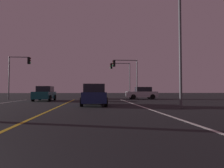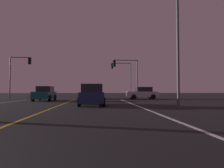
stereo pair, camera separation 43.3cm
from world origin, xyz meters
TOP-DOWN VIEW (x-y plane):
  - lane_edge_right at (6.12, 9.31)m, footprint 0.16×30.62m
  - lane_center_divider at (0.00, 9.31)m, footprint 0.16×30.62m
  - car_oncoming at (-3.13, 21.96)m, footprint 2.02×4.30m
  - car_lead_same_lane at (2.60, 14.39)m, footprint 2.02×4.30m
  - car_crossing_side at (9.37, 25.89)m, footprint 4.30×2.02m
  - car_ahead_far at (2.42, 26.88)m, footprint 2.02×4.30m
  - traffic_light_near_right at (6.84, 25.12)m, footprint 3.49×0.36m
  - traffic_light_near_left at (-7.21, 25.12)m, footprint 2.81×0.36m
  - traffic_light_far_right at (6.93, 30.62)m, footprint 3.39×0.36m
  - street_lamp_right_near at (8.00, 11.21)m, footprint 1.90×0.44m

SIDE VIEW (x-z plane):
  - lane_edge_right at x=6.12m, z-range 0.00..0.01m
  - lane_center_divider at x=0.00m, z-range 0.00..0.01m
  - car_oncoming at x=-3.13m, z-range -0.03..1.67m
  - car_lead_same_lane at x=2.60m, z-range -0.03..1.67m
  - car_crossing_side at x=9.37m, z-range -0.03..1.67m
  - car_ahead_far at x=2.42m, z-range -0.03..1.67m
  - traffic_light_near_right at x=6.84m, z-range 1.34..6.76m
  - traffic_light_near_left at x=-7.21m, z-range 1.34..6.99m
  - traffic_light_far_right at x=6.93m, z-range 1.39..7.15m
  - street_lamp_right_near at x=8.00m, z-range 1.08..9.58m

